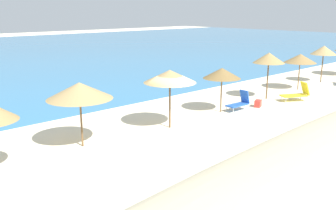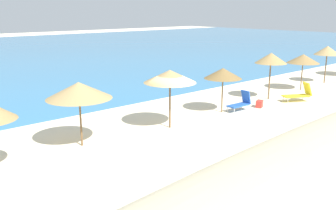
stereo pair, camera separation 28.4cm
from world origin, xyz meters
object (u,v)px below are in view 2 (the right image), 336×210
beach_umbrella_4 (79,90)px  cooler_box (259,104)px  beach_umbrella_7 (271,58)px  beach_umbrella_9 (327,50)px  beach_umbrella_5 (170,76)px  lounge_chair_3 (241,103)px  beach_umbrella_8 (303,59)px  lounge_chair_0 (299,94)px  beach_umbrella_6 (223,73)px

beach_umbrella_4 → cooler_box: bearing=-6.0°
beach_umbrella_7 → beach_umbrella_9: size_ratio=1.03×
beach_umbrella_5 → lounge_chair_3: bearing=-3.4°
beach_umbrella_9 → beach_umbrella_8: bearing=-177.2°
beach_umbrella_7 → lounge_chair_0: (0.87, -1.60, -2.10)m
lounge_chair_0 → lounge_chair_3: bearing=106.1°
beach_umbrella_4 → beach_umbrella_5: bearing=-7.6°
lounge_chair_3 → cooler_box: size_ratio=2.87×
beach_umbrella_8 → cooler_box: 6.58m
beach_umbrella_6 → cooler_box: bearing=-17.5°
beach_umbrella_7 → lounge_chair_3: beach_umbrella_7 is taller
beach_umbrella_4 → lounge_chair_0: bearing=-7.8°
beach_umbrella_7 → lounge_chair_3: bearing=-170.8°
beach_umbrella_9 → cooler_box: beach_umbrella_9 is taller
lounge_chair_3 → cooler_box: lounge_chair_3 is taller
beach_umbrella_5 → beach_umbrella_9: bearing=2.0°
beach_umbrella_4 → beach_umbrella_7: (12.92, -0.30, 0.23)m
beach_umbrella_9 → beach_umbrella_5: bearing=-178.0°
lounge_chair_3 → beach_umbrella_9: bearing=-82.0°
beach_umbrella_6 → lounge_chair_0: beach_umbrella_6 is taller
beach_umbrella_9 → cooler_box: 10.31m
beach_umbrella_4 → cooler_box: beach_umbrella_4 is taller
beach_umbrella_4 → lounge_chair_0: size_ratio=1.48×
beach_umbrella_6 → lounge_chair_3: (1.02, -0.49, -1.69)m
beach_umbrella_5 → lounge_chair_0: (9.43, -1.32, -2.00)m
beach_umbrella_6 → beach_umbrella_8: beach_umbrella_8 is taller
lounge_chair_0 → beach_umbrella_8: bearing=-32.8°
cooler_box → beach_umbrella_9: bearing=6.4°
beach_umbrella_7 → beach_umbrella_9: bearing=2.1°
beach_umbrella_9 → lounge_chair_3: bearing=-175.7°
beach_umbrella_7 → lounge_chair_0: size_ratio=1.60×
cooler_box → beach_umbrella_4: bearing=174.0°
beach_umbrella_8 → lounge_chair_3: size_ratio=1.73×
beach_umbrella_8 → beach_umbrella_9: (3.80, 0.19, 0.28)m
beach_umbrella_4 → beach_umbrella_8: beach_umbrella_4 is taller
beach_umbrella_4 → cooler_box: size_ratio=5.31×
beach_umbrella_6 → beach_umbrella_7: (4.57, 0.08, 0.43)m
beach_umbrella_6 → lounge_chair_0: (5.43, -1.52, -1.67)m
beach_umbrella_8 → lounge_chair_0: 3.99m
cooler_box → beach_umbrella_8: bearing=8.6°
beach_umbrella_7 → beach_umbrella_5: bearing=-178.1°
beach_umbrella_9 → cooler_box: size_ratio=5.58×
beach_umbrella_6 → lounge_chair_3: 2.03m
beach_umbrella_8 → beach_umbrella_9: beach_umbrella_9 is taller
beach_umbrella_6 → beach_umbrella_8: 8.62m
beach_umbrella_8 → lounge_chair_0: size_ratio=1.38×
beach_umbrella_5 → cooler_box: 6.83m
beach_umbrella_4 → beach_umbrella_5: beach_umbrella_5 is taller
lounge_chair_0 → cooler_box: (-3.01, 0.76, -0.27)m
beach_umbrella_5 → beach_umbrella_9: (16.41, 0.56, -0.00)m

